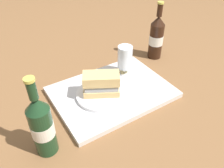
{
  "coord_description": "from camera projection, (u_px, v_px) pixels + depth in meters",
  "views": [
    {
      "loc": [
        -0.37,
        -0.58,
        0.58
      ],
      "look_at": [
        0.0,
        0.0,
        0.05
      ],
      "focal_mm": 36.65,
      "sensor_mm": 36.0,
      "label": 1
    }
  ],
  "objects": [
    {
      "name": "ground_plane",
      "position": [
        112.0,
        94.0,
        0.9
      ],
      "size": [
        3.0,
        3.0,
        0.0
      ],
      "primitive_type": "plane",
      "color": "brown"
    },
    {
      "name": "tray",
      "position": [
        112.0,
        92.0,
        0.89
      ],
      "size": [
        0.44,
        0.32,
        0.02
      ],
      "primitive_type": "cube",
      "color": "silver",
      "rests_on": "ground_plane"
    },
    {
      "name": "placemat",
      "position": [
        112.0,
        90.0,
        0.88
      ],
      "size": [
        0.38,
        0.27,
        0.0
      ],
      "primitive_type": "cube",
      "color": "silver",
      "rests_on": "tray"
    },
    {
      "name": "plate",
      "position": [
        102.0,
        94.0,
        0.85
      ],
      "size": [
        0.19,
        0.19,
        0.01
      ],
      "primitive_type": "cylinder",
      "color": "white",
      "rests_on": "placemat"
    },
    {
      "name": "sandwich",
      "position": [
        102.0,
        84.0,
        0.82
      ],
      "size": [
        0.14,
        0.12,
        0.08
      ],
      "rotation": [
        0.0,
        0.0,
        -0.51
      ],
      "color": "tan",
      "rests_on": "plate"
    },
    {
      "name": "beer_glass",
      "position": [
        125.0,
        59.0,
        0.93
      ],
      "size": [
        0.06,
        0.06,
        0.12
      ],
      "color": "silver",
      "rests_on": "placemat"
    },
    {
      "name": "beer_bottle",
      "position": [
        156.0,
        37.0,
        1.06
      ],
      "size": [
        0.07,
        0.07,
        0.27
      ],
      "color": "black",
      "rests_on": "ground_plane"
    },
    {
      "name": "second_bottle",
      "position": [
        42.0,
        125.0,
        0.63
      ],
      "size": [
        0.07,
        0.07,
        0.27
      ],
      "color": "#19381E",
      "rests_on": "ground_plane"
    }
  ]
}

